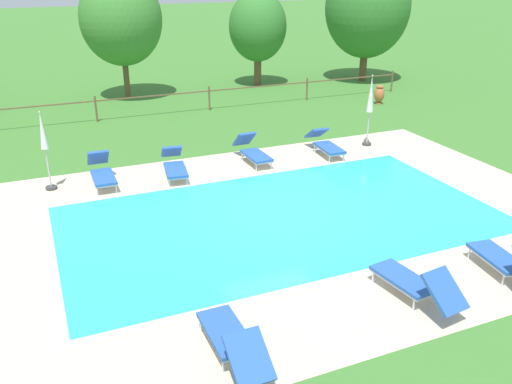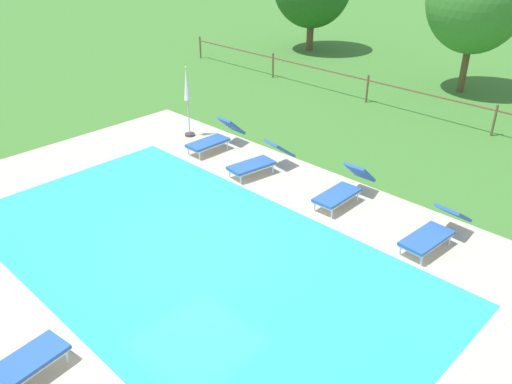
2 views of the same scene
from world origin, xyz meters
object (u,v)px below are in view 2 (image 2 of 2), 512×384
Objects in this scene: sun_lounger_north_end at (6,371)px; sun_lounger_south_near_corner at (215,138)px; sun_lounger_north_far at (435,231)px; patio_umbrella_closed_row_west at (187,93)px; sun_lounger_south_far at (344,189)px; sun_lounger_north_near_steps at (260,161)px.

sun_lounger_south_near_corner is at bearing 118.75° from sun_lounger_north_end.
sun_lounger_north_far is 0.91× the size of patio_umbrella_closed_row_west.
sun_lounger_north_far is at bearing -1.49° from sun_lounger_south_near_corner.
sun_lounger_south_far is at bearing 0.32° from sun_lounger_south_near_corner.
patio_umbrella_closed_row_west reaches higher than sun_lounger_south_near_corner.
sun_lounger_south_far is at bearing 175.17° from sun_lounger_north_far.
sun_lounger_south_near_corner is at bearing -6.70° from patio_umbrella_closed_row_west.
sun_lounger_south_near_corner reaches higher than sun_lounger_north_near_steps.
sun_lounger_north_near_steps is 1.05× the size of sun_lounger_south_far.
sun_lounger_south_far is at bearing 5.27° from sun_lounger_north_near_steps.
sun_lounger_north_near_steps is 2.10m from sun_lounger_south_near_corner.
sun_lounger_north_end reaches higher than sun_lounger_north_near_steps.
sun_lounger_north_end is 1.04× the size of sun_lounger_south_near_corner.
sun_lounger_south_far is (0.18, 8.34, 0.00)m from sun_lounger_north_end.
sun_lounger_north_end is 9.49m from sun_lounger_south_near_corner.
sun_lounger_south_near_corner is 1.77m from patio_umbrella_closed_row_west.
sun_lounger_north_near_steps is at bearing -174.73° from sun_lounger_south_far.
sun_lounger_south_near_corner is at bearing 178.51° from sun_lounger_north_far.
sun_lounger_north_near_steps is 1.00× the size of sun_lounger_north_far.
patio_umbrella_closed_row_west is at bearing 173.30° from sun_lounger_south_near_corner.
sun_lounger_north_far is at bearing -4.83° from sun_lounger_south_far.
sun_lounger_north_end is 8.35m from sun_lounger_south_far.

